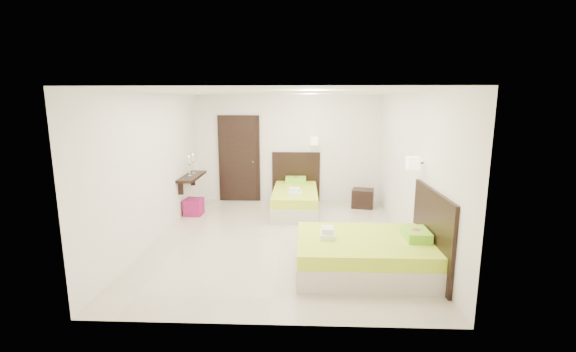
{
  "coord_description": "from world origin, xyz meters",
  "views": [
    {
      "loc": [
        0.38,
        -6.63,
        2.45
      ],
      "look_at": [
        0.1,
        0.3,
        1.1
      ],
      "focal_mm": 24.0,
      "sensor_mm": 36.0,
      "label": 1
    }
  ],
  "objects_px": {
    "bed_single": "(295,198)",
    "ottoman": "(194,207)",
    "bed_double": "(369,253)",
    "nightstand": "(363,198)"
  },
  "relations": [
    {
      "from": "ottoman",
      "to": "bed_double",
      "type": "bearing_deg",
      "value": -39.03
    },
    {
      "from": "bed_single",
      "to": "nightstand",
      "type": "bearing_deg",
      "value": 12.14
    },
    {
      "from": "bed_double",
      "to": "ottoman",
      "type": "height_order",
      "value": "bed_double"
    },
    {
      "from": "bed_single",
      "to": "bed_double",
      "type": "height_order",
      "value": "bed_single"
    },
    {
      "from": "nightstand",
      "to": "ottoman",
      "type": "bearing_deg",
      "value": -155.01
    },
    {
      "from": "bed_double",
      "to": "nightstand",
      "type": "xyz_separation_m",
      "value": [
        0.44,
        3.5,
        -0.07
      ]
    },
    {
      "from": "bed_double",
      "to": "nightstand",
      "type": "relative_size",
      "value": 4.05
    },
    {
      "from": "bed_single",
      "to": "ottoman",
      "type": "bearing_deg",
      "value": -168.71
    },
    {
      "from": "ottoman",
      "to": "nightstand",
      "type": "bearing_deg",
      "value": 11.64
    },
    {
      "from": "bed_single",
      "to": "nightstand",
      "type": "xyz_separation_m",
      "value": [
        1.58,
        0.34,
        -0.08
      ]
    }
  ]
}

